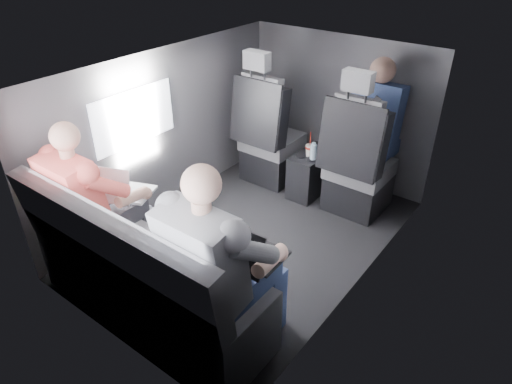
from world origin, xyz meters
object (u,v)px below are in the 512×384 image
Objects in this scene: front_seat_right at (357,169)px; laptop_white at (120,190)px; passenger_rear_right at (221,264)px; passenger_front_right at (376,120)px; front_seat_left at (269,142)px; soda_cup at (310,150)px; laptop_black at (246,251)px; water_bottle at (313,152)px; passenger_rear_left at (96,202)px; center_console at (311,173)px; rear_bench at (145,280)px.

laptop_white is at bearing -120.49° from front_seat_right.
passenger_front_right is at bearing 92.48° from passenger_rear_right.
passenger_front_right reaches higher than front_seat_left.
passenger_front_right reaches higher than soda_cup.
laptop_black is 0.44× the size of passenger_front_right.
laptop_black is at bearing -86.00° from front_seat_right.
passenger_rear_left is at bearing -108.98° from water_bottle.
center_console is 1.82m from laptop_black.
front_seat_left is at bearing 176.34° from soda_cup.
rear_bench is at bearing -170.04° from passenger_rear_right.
center_console is at bearing 73.06° from laptop_white.
front_seat_left is 0.46m from soda_cup.
passenger_front_right reaches higher than front_seat_right.
passenger_rear_right is at bearing -87.21° from front_seat_right.
water_bottle is 0.44× the size of laptop_black.
passenger_front_right is at bearing 78.27° from rear_bench.
laptop_black is at bearing 25.42° from rear_bench.
front_seat_left is 7.80× the size of water_bottle.
front_seat_left reaches higher than laptop_white.
front_seat_left is at bearing -174.93° from center_console.
soda_cup is at bearing -3.66° from front_seat_left.
laptop_white is (-0.52, -1.60, 0.18)m from soda_cup.
laptop_white reaches higher than soda_cup.
water_bottle is 0.19× the size of passenger_front_right.
laptop_white is at bearing 84.62° from passenger_rear_left.
passenger_rear_left is 1.43× the size of passenger_front_right.
center_console is 2.96× the size of water_bottle.
laptop_white reaches higher than water_bottle.
laptop_white is 0.35× the size of passenger_rear_left.
laptop_white is at bearing -106.94° from center_console.
center_console is (0.45, 0.04, -0.20)m from front_seat_left.
front_seat_left is 1.00m from passenger_front_right.
water_bottle is at bearing -169.01° from front_seat_right.
passenger_rear_left reaches higher than center_console.
front_seat_left reaches higher than rear_bench.
passenger_rear_right reaches higher than center_console.
soda_cup is (0.01, 1.87, 0.15)m from rear_bench.
laptop_black is at bearing -70.91° from soda_cup.
water_bottle is (-0.38, -0.07, 0.07)m from front_seat_right.
rear_bench is at bearing -154.58° from laptop_black.
rear_bench is at bearing -101.73° from passenger_front_right.
rear_bench is 4.30× the size of laptop_black.
passenger_rear_right is at bearing -74.93° from water_bottle.
soda_cup is (-0.44, -0.03, 0.06)m from front_seat_right.
rear_bench is 1.91× the size of passenger_front_right.
soda_cup is 0.62× the size of laptop_black.
passenger_front_right is (0.97, 2.06, 0.13)m from passenger_rear_left.
rear_bench is 0.62m from passenger_rear_left.
front_seat_right is at bearing 0.00° from front_seat_left.
center_console is at bearing 74.14° from passenger_rear_left.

